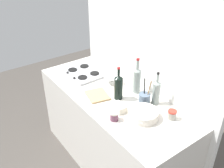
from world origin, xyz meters
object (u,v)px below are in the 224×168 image
stovetop_hob (83,73)px  condiment_jar_front (114,116)px  cutting_board (97,95)px  wine_bottle_leftmost (156,92)px  butter_dish (119,107)px  wine_bottle_mid_right (118,87)px  utensil_crock (144,99)px  condiment_jar_rear (172,115)px  wine_bottle_mid_left (137,80)px  plate_stack (144,114)px  mixing_bowl (112,79)px

stovetop_hob → condiment_jar_front: condiment_jar_front is taller
condiment_jar_front → cutting_board: 0.40m
wine_bottle_leftmost → condiment_jar_front: bearing=-93.6°
butter_dish → cutting_board: 0.31m
wine_bottle_leftmost → wine_bottle_mid_right: size_ratio=0.97×
wine_bottle_mid_right → butter_dish: wine_bottle_mid_right is taller
wine_bottle_mid_right → utensil_crock: (0.22, 0.13, -0.07)m
utensil_crock → condiment_jar_rear: (0.30, 0.04, -0.02)m
cutting_board → wine_bottle_leftmost: bearing=41.0°
condiment_jar_rear → wine_bottle_leftmost: bearing=169.3°
wine_bottle_mid_left → condiment_jar_front: size_ratio=4.71×
butter_dish → condiment_jar_rear: bearing=39.1°
plate_stack → cutting_board: bearing=-165.6°
wine_bottle_mid_left → plate_stack: bearing=-32.3°
utensil_crock → condiment_jar_front: utensil_crock is taller
stovetop_hob → plate_stack: (0.99, 0.01, 0.02)m
plate_stack → wine_bottle_mid_right: (-0.36, 0.01, 0.09)m
condiment_jar_front → wine_bottle_mid_right: bearing=136.6°
condiment_jar_rear → cutting_board: size_ratio=0.34×
mixing_bowl → cutting_board: mixing_bowl is taller
wine_bottle_mid_right → cutting_board: bearing=-136.6°
wine_bottle_mid_right → wine_bottle_leftmost: bearing=39.6°
wine_bottle_mid_right → condiment_jar_rear: wine_bottle_mid_right is taller
wine_bottle_mid_right → plate_stack: bearing=-1.4°
utensil_crock → condiment_jar_front: 0.36m
wine_bottle_leftmost → wine_bottle_mid_right: wine_bottle_mid_right is taller
plate_stack → mixing_bowl: (-0.63, 0.13, 0.01)m
wine_bottle_leftmost → condiment_jar_front: size_ratio=4.17×
stovetop_hob → wine_bottle_mid_right: wine_bottle_mid_right is taller
wine_bottle_leftmost → wine_bottle_mid_left: bearing=-177.6°
wine_bottle_mid_right → condiment_jar_front: bearing=-43.4°
condiment_jar_front → mixing_bowl: bearing=145.3°
wine_bottle_leftmost → cutting_board: 0.56m
utensil_crock → cutting_board: size_ratio=1.11×
wine_bottle_leftmost → condiment_jar_rear: bearing=-10.7°
wine_bottle_leftmost → condiment_jar_front: (-0.03, -0.45, -0.08)m
condiment_jar_front → butter_dish: bearing=126.6°
condiment_jar_rear → utensil_crock: bearing=-171.6°
wine_bottle_mid_right → condiment_jar_rear: (0.51, 0.18, -0.09)m
mixing_bowl → utensil_crock: size_ratio=0.71×
plate_stack → condiment_jar_front: bearing=-119.4°
mixing_bowl → utensil_crock: (0.49, 0.01, 0.01)m
wine_bottle_mid_left → mixing_bowl: size_ratio=2.02×
plate_stack → wine_bottle_leftmost: wine_bottle_leftmost is taller
wine_bottle_leftmost → condiment_jar_rear: size_ratio=4.10×
wine_bottle_mid_left → butter_dish: size_ratio=2.63×
wine_bottle_mid_left → condiment_jar_rear: 0.51m
wine_bottle_mid_right → cutting_board: wine_bottle_mid_right is taller
utensil_crock → plate_stack: bearing=-44.1°
condiment_jar_rear → condiment_jar_front: bearing=-123.9°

